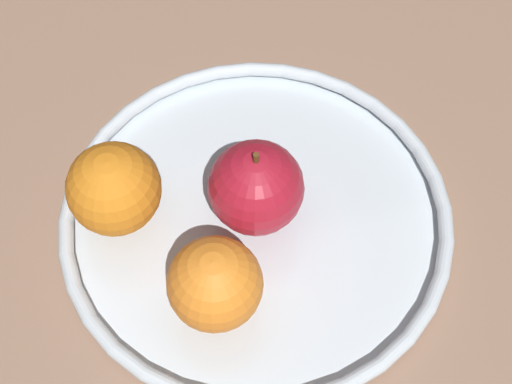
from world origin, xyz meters
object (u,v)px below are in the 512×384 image
object	(u,v)px
apple	(250,186)
fruit_bowl	(256,217)
orange_front_right	(215,284)
orange_center	(114,189)

from	to	relation	value
apple	fruit_bowl	bearing A→B (deg)	60.48
apple	orange_front_right	xyz separation A→B (cm)	(7.08, -4.13, -0.23)
apple	orange_front_right	bearing A→B (deg)	-30.24
orange_front_right	orange_center	xyz separation A→B (cm)	(-9.22, -5.75, 0.17)
apple	orange_center	xyz separation A→B (cm)	(-2.14, -9.88, -0.06)
apple	orange_center	bearing A→B (deg)	-102.22
orange_center	apple	bearing A→B (deg)	77.78
fruit_bowl	orange_front_right	distance (cm)	9.27
fruit_bowl	orange_front_right	bearing A→B (deg)	-33.73
fruit_bowl	orange_front_right	world-z (taller)	orange_front_right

